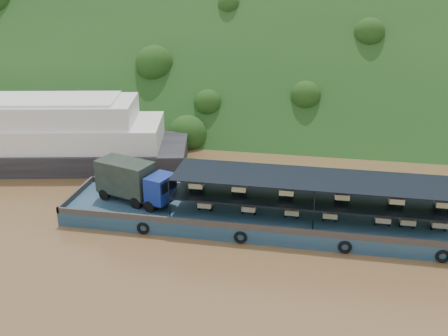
# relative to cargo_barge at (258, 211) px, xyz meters

# --- Properties ---
(ground) EXTENTS (160.00, 160.00, 0.00)m
(ground) POSITION_rel_cargo_barge_xyz_m (-1.64, 1.10, -1.18)
(ground) COLOR brown
(ground) RESTS_ON ground
(hillside) EXTENTS (140.00, 39.60, 39.60)m
(hillside) POSITION_rel_cargo_barge_xyz_m (-1.64, 37.10, -1.18)
(hillside) COLOR #153613
(hillside) RESTS_ON ground
(cargo_barge) EXTENTS (35.00, 7.18, 4.75)m
(cargo_barge) POSITION_rel_cargo_barge_xyz_m (0.00, 0.00, 0.00)
(cargo_barge) COLOR navy
(cargo_barge) RESTS_ON ground
(passenger_ferry) EXTENTS (37.52, 16.16, 7.38)m
(passenger_ferry) POSITION_rel_cargo_barge_xyz_m (-27.41, 9.32, 2.01)
(passenger_ferry) COLOR black
(passenger_ferry) RESTS_ON ground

